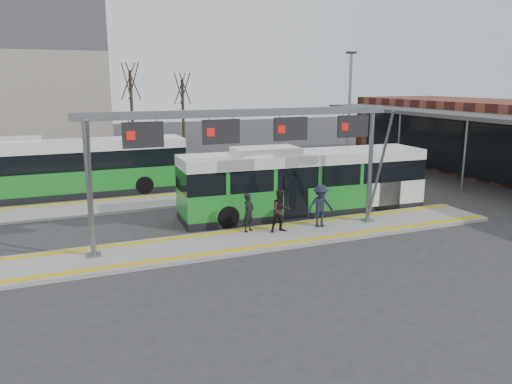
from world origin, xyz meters
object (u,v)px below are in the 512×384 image
Objects in this scene: passenger_c at (321,206)px; passenger_a at (249,212)px; hero_bus at (304,183)px; gantry at (249,136)px; passenger_b at (281,211)px.

passenger_a is at bearing 179.91° from passenger_c.
hero_bus is 2.93m from passenger_c.
passenger_a is at bearing 71.63° from gantry.
gantry reaches higher than passenger_b.
hero_bus is at bearing 86.97° from passenger_c.
passenger_a is at bearing 154.46° from passenger_b.
gantry reaches higher than passenger_c.
passenger_c is at bearing -43.58° from passenger_a.
gantry is 7.13× the size of passenger_b.
gantry is at bearing -141.64° from passenger_a.
passenger_a is at bearing -146.57° from hero_bus.
passenger_c is at bearing 1.31° from gantry.
passenger_c is (-0.66, -2.82, -0.45)m from hero_bus.
passenger_b is (-2.60, -2.85, -0.48)m from hero_bus.
passenger_b is (1.23, -0.60, 0.09)m from passenger_a.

